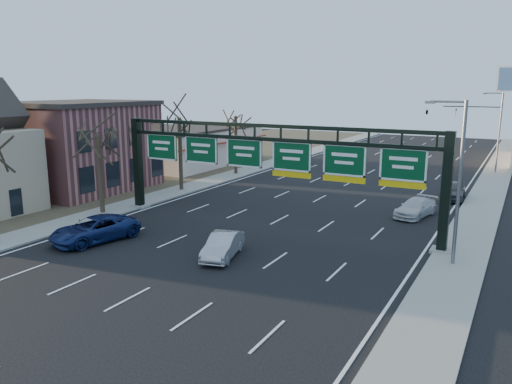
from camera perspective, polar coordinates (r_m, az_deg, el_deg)
The scene contains 19 objects.
ground at distance 28.77m, azimuth -6.18°, elevation -7.75°, with size 160.00×160.00×0.00m, color black.
sidewalk_left at distance 51.72m, azimuth -5.17°, elevation 1.26°, with size 3.00×120.00×0.12m, color gray.
sidewalk_right at distance 43.29m, azimuth 24.27°, elevation -1.91°, with size 3.00×120.00×0.12m, color gray.
dirt_strip_left at distance 59.31m, azimuth -15.01°, elevation 2.26°, with size 21.00×120.00×0.06m, color #473D2B.
lane_markings at distance 45.95m, azimuth 8.21°, elevation -0.26°, with size 21.60×120.00×0.01m, color white.
sign_gantry at distance 34.23m, azimuth 1.55°, elevation 3.51°, with size 24.60×1.20×7.20m.
brick_block at distance 50.06m, azimuth -19.46°, elevation 5.01°, with size 10.40×12.40×8.30m.
cream_strip at distance 63.59m, azimuth -7.20°, elevation 5.33°, with size 10.90×18.40×4.70m.
tree_gantry at distance 39.37m, azimuth -17.73°, elevation 7.71°, with size 3.60×3.60×8.48m.
tree_mid at distance 46.78m, azimuth -8.81°, elevation 9.65°, with size 3.60×3.60×9.24m.
tree_far at distance 55.07m, azimuth -2.38°, elevation 9.74°, with size 3.60×3.60×8.86m.
streetlight_near at distance 28.66m, azimuth 22.04°, elevation 1.87°, with size 2.15×0.22×9.00m.
streetlight_far at distance 62.35m, azimuth 25.97°, elevation 6.60°, with size 2.15×0.22×9.00m.
traffic_signal_mast at distance 77.85m, azimuth 21.62°, elevation 8.13°, with size 10.16×0.54×7.00m.
car_blue_suv at distance 33.36m, azimuth -17.95°, elevation -4.07°, with size 2.61×5.66×1.57m, color navy.
car_silver_sedan at distance 28.94m, azimuth -3.82°, elevation -6.13°, with size 1.47×4.21×1.39m, color #A2A3A7.
car_white_wagon at distance 39.63m, azimuth 17.77°, elevation -1.72°, with size 1.88×4.63×1.34m, color silver.
car_grey_far at distance 46.61m, azimuth 21.60°, elevation 0.16°, with size 1.86×4.61×1.57m, color #404245.
car_silver_distant at distance 59.81m, azimuth 9.51°, elevation 3.23°, with size 1.48×4.25×1.40m, color silver.
Camera 1 is at (15.64, -22.10, 9.72)m, focal length 35.00 mm.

